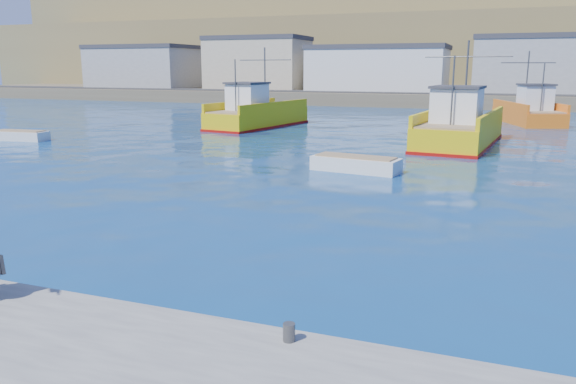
% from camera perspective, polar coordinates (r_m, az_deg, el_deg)
% --- Properties ---
extents(ground, '(260.00, 260.00, 0.00)m').
position_cam_1_polar(ground, '(13.48, -6.91, -8.35)').
color(ground, navy).
rests_on(ground, ground).
extents(dock_bollards, '(36.20, 0.20, 0.30)m').
position_cam_1_polar(dock_bollards, '(10.25, -12.85, -11.61)').
color(dock_bollards, '#4C4C4C').
rests_on(dock_bollards, dock).
extents(far_shore, '(200.00, 81.00, 24.00)m').
position_cam_1_polar(far_shore, '(120.57, 18.21, 13.96)').
color(far_shore, brown).
rests_on(far_shore, ground).
extents(trawler_yellow_a, '(5.33, 11.19, 6.44)m').
position_cam_1_polar(trawler_yellow_a, '(46.35, -3.22, 7.87)').
color(trawler_yellow_a, '#D5B80A').
rests_on(trawler_yellow_a, ground).
extents(trawler_yellow_b, '(5.33, 11.63, 6.51)m').
position_cam_1_polar(trawler_yellow_b, '(36.88, 17.00, 6.19)').
color(trawler_yellow_b, '#D5B80A').
rests_on(trawler_yellow_b, ground).
extents(boat_orange, '(5.92, 9.55, 6.16)m').
position_cam_1_polar(boat_orange, '(53.15, 23.30, 7.53)').
color(boat_orange, orange).
rests_on(boat_orange, ground).
extents(skiff_left, '(3.86, 1.66, 0.82)m').
position_cam_1_polar(skiff_left, '(41.74, -25.55, 5.12)').
color(skiff_left, silver).
rests_on(skiff_left, ground).
extents(skiff_mid, '(4.29, 2.06, 0.90)m').
position_cam_1_polar(skiff_mid, '(26.55, 6.88, 2.71)').
color(skiff_mid, silver).
rests_on(skiff_mid, ground).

